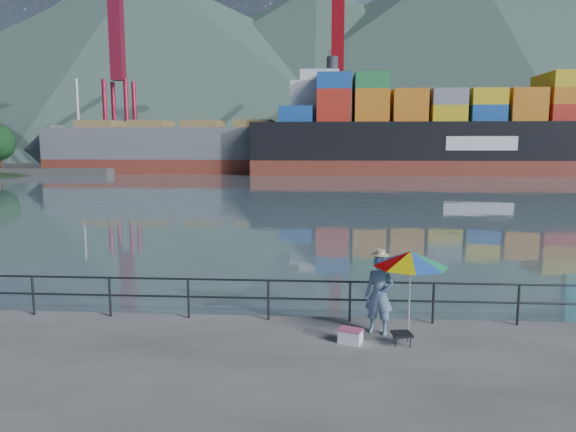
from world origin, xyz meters
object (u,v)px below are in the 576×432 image
object	(u,v)px
container_ship	(482,135)
beach_umbrella	(411,259)
bulk_carrier	(226,146)
fisherman	(379,295)
cooler_bag	(350,337)

from	to	relation	value
container_ship	beach_umbrella	bearing A→B (deg)	-107.87
bulk_carrier	beach_umbrella	bearing A→B (deg)	-76.41
fisherman	beach_umbrella	distance (m)	1.16
beach_umbrella	cooler_bag	bearing A→B (deg)	-167.07
bulk_carrier	fisherman	bearing A→B (deg)	-76.82
fisherman	cooler_bag	distance (m)	1.20
fisherman	cooler_bag	bearing A→B (deg)	-116.08
beach_umbrella	cooler_bag	size ratio (longest dim) A/B	4.14
cooler_bag	container_ship	xyz separation A→B (m)	(23.78, 70.04, 5.64)
bulk_carrier	container_ship	size ratio (longest dim) A/B	0.81
bulk_carrier	cooler_bag	bearing A→B (deg)	-77.43
cooler_bag	bulk_carrier	bearing A→B (deg)	123.27
fisherman	beach_umbrella	size ratio (longest dim) A/B	0.91
fisherman	beach_umbrella	xyz separation A→B (m)	(0.62, -0.33, 0.92)
fisherman	bulk_carrier	size ratio (longest dim) A/B	0.03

